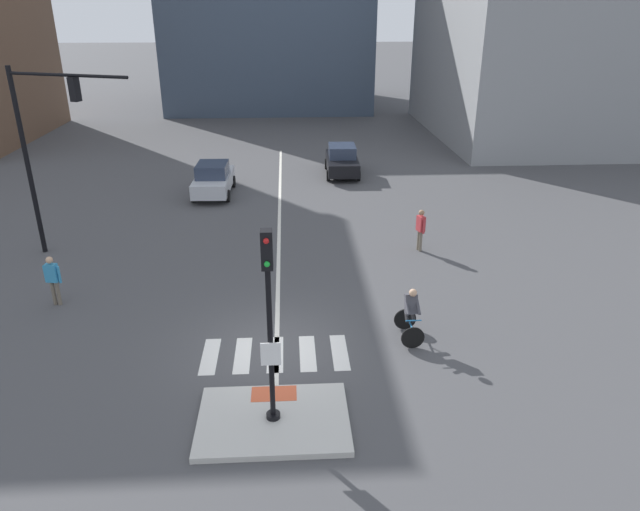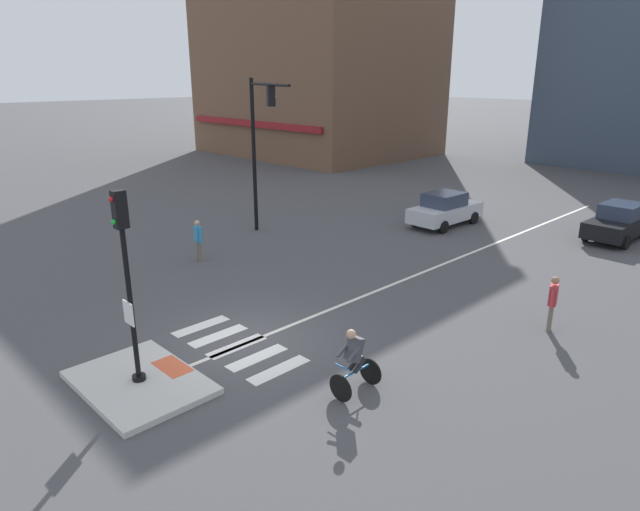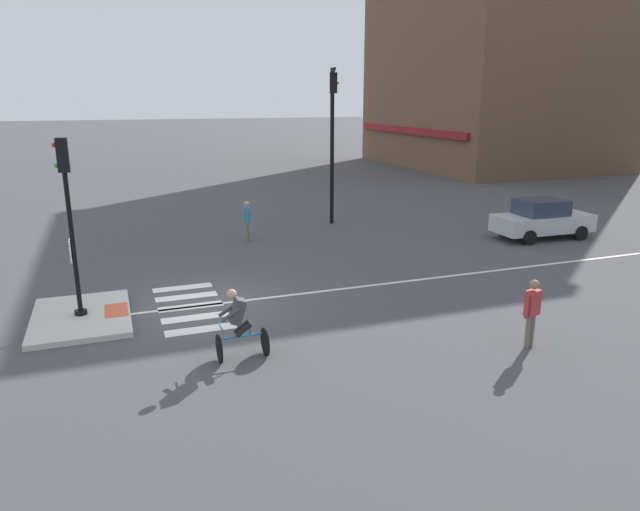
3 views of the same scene
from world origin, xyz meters
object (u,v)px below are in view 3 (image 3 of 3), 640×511
at_px(signal_pole, 69,211).
at_px(car_silver_westbound_distant, 542,219).
at_px(pedestrian_waiting_far_side, 532,308).
at_px(cyclist, 239,323).
at_px(pedestrian_at_curb_left, 247,218).
at_px(traffic_light_mast, 333,125).

relative_size(signal_pole, car_silver_westbound_distant, 1.11).
bearing_deg(signal_pole, pedestrian_waiting_far_side, 60.91).
distance_m(cyclist, pedestrian_at_curb_left, 11.20).
bearing_deg(pedestrian_at_curb_left, pedestrian_waiting_far_side, 16.74).
xyz_separation_m(signal_pole, car_silver_westbound_distant, (-3.29, 17.84, -2.11)).
xyz_separation_m(traffic_light_mast, car_silver_westbound_distant, (4.98, 7.45, -3.71)).
relative_size(signal_pole, pedestrian_at_curb_left, 2.75).
xyz_separation_m(car_silver_westbound_distant, pedestrian_at_curb_left, (-3.73, -11.65, 0.17)).
height_order(signal_pole, pedestrian_waiting_far_side, signal_pole).
bearing_deg(traffic_light_mast, cyclist, -29.88).
height_order(signal_pole, pedestrian_at_curb_left, signal_pole).
distance_m(car_silver_westbound_distant, cyclist, 16.07).
relative_size(cyclist, pedestrian_at_curb_left, 1.01).
bearing_deg(traffic_light_mast, car_silver_westbound_distant, 56.27).
xyz_separation_m(cyclist, pedestrian_at_curb_left, (-10.85, 2.75, 0.11)).
bearing_deg(pedestrian_at_curb_left, traffic_light_mast, 106.53).
distance_m(car_silver_westbound_distant, pedestrian_waiting_far_side, 11.83).
xyz_separation_m(car_silver_westbound_distant, pedestrian_waiting_far_side, (8.84, -7.87, 0.17)).
bearing_deg(cyclist, car_silver_westbound_distant, 116.31).
distance_m(cyclist, pedestrian_waiting_far_side, 6.76).
bearing_deg(pedestrian_waiting_far_side, traffic_light_mast, 178.27).
relative_size(signal_pole, pedestrian_waiting_far_side, 2.75).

